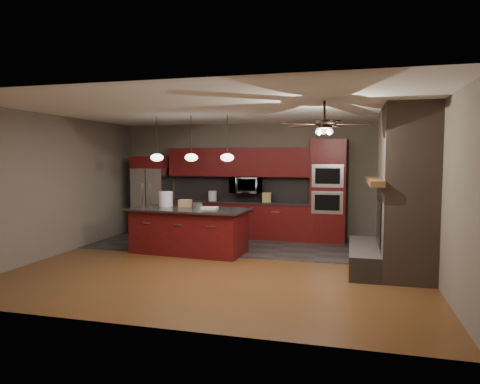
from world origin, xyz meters
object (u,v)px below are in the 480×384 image
(refrigerator, at_px, (152,195))
(paint_tray, at_px, (208,208))
(counter_box, at_px, (267,197))
(counter_bucket, at_px, (213,196))
(microwave, at_px, (246,185))
(kitchen_island, at_px, (189,230))
(paint_can, at_px, (198,206))
(oven_tower, at_px, (328,191))
(white_bucket, at_px, (166,199))
(cardboard_box, at_px, (185,203))

(refrigerator, xyz_separation_m, paint_tray, (2.12, -1.81, -0.06))
(counter_box, bearing_deg, counter_bucket, 171.44)
(microwave, height_order, paint_tray, microwave)
(kitchen_island, height_order, paint_tray, paint_tray)
(paint_can, relative_size, counter_box, 0.84)
(oven_tower, distance_m, microwave, 1.98)
(white_bucket, relative_size, counter_box, 1.39)
(paint_tray, bearing_deg, oven_tower, 35.75)
(paint_can, height_order, paint_tray, paint_can)
(oven_tower, relative_size, kitchen_island, 0.95)
(oven_tower, relative_size, paint_can, 12.42)
(kitchen_island, bearing_deg, paint_tray, 5.47)
(oven_tower, distance_m, counter_bucket, 2.82)
(paint_tray, bearing_deg, refrigerator, 135.77)
(microwave, bearing_deg, counter_bucket, -176.60)
(oven_tower, bearing_deg, kitchen_island, -145.01)
(cardboard_box, xyz_separation_m, counter_box, (1.44, 1.62, 0.02))
(white_bucket, bearing_deg, cardboard_box, 0.64)
(counter_bucket, bearing_deg, kitchen_island, -86.61)
(cardboard_box, relative_size, counter_bucket, 1.03)
(oven_tower, distance_m, counter_box, 1.45)
(paint_tray, height_order, counter_bucket, counter_bucket)
(paint_can, height_order, cardboard_box, cardboard_box)
(microwave, xyz_separation_m, refrigerator, (-2.44, -0.13, -0.30))
(cardboard_box, bearing_deg, white_bucket, -178.04)
(refrigerator, bearing_deg, paint_tray, -40.49)
(cardboard_box, bearing_deg, paint_can, -36.46)
(refrigerator, relative_size, white_bucket, 6.33)
(cardboard_box, bearing_deg, refrigerator, 135.36)
(counter_box, bearing_deg, paint_tray, -121.37)
(counter_box, bearing_deg, microwave, 163.04)
(kitchen_island, height_order, counter_bucket, counter_bucket)
(microwave, distance_m, paint_can, 2.11)
(counter_bucket, bearing_deg, counter_box, -2.07)
(paint_can, height_order, counter_bucket, counter_bucket)
(oven_tower, bearing_deg, counter_bucket, 179.85)
(microwave, bearing_deg, refrigerator, -176.92)
(paint_tray, bearing_deg, cardboard_box, 155.52)
(oven_tower, xyz_separation_m, refrigerator, (-4.41, -0.07, -0.19))
(white_bucket, bearing_deg, counter_bucket, 73.48)
(refrigerator, xyz_separation_m, white_bucket, (1.10, -1.60, 0.08))
(white_bucket, distance_m, paint_tray, 1.06)
(microwave, relative_size, paint_tray, 1.93)
(white_bucket, height_order, cardboard_box, white_bucket)
(microwave, height_order, counter_bucket, microwave)
(paint_can, bearing_deg, refrigerator, 135.54)
(oven_tower, relative_size, white_bucket, 7.55)
(microwave, relative_size, kitchen_island, 0.29)
(refrigerator, distance_m, kitchen_island, 2.55)
(paint_can, bearing_deg, kitchen_island, 160.78)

